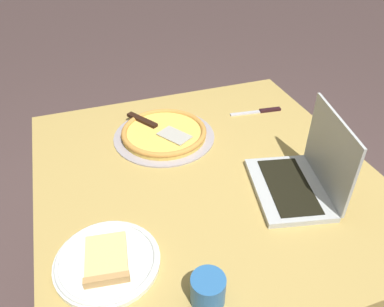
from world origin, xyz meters
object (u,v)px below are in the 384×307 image
Objects in this scene: laptop at (303,175)px; pizza_tray at (164,133)px; table_knife at (261,111)px; dining_table at (206,189)px; pizza_plate at (107,261)px; drink_cup at (208,290)px.

laptop reaches higher than pizza_tray.
dining_table is at bearing 40.09° from table_knife.
pizza_plate is 0.27m from drink_cup.
pizza_plate is (0.36, 0.25, 0.08)m from dining_table.
pizza_tray reaches higher than table_knife.
pizza_plate is 0.71× the size of pizza_tray.
pizza_plate reaches higher than table_knife.
drink_cup is (0.51, 0.72, 0.04)m from table_knife.
laptop is 0.48m from table_knife.
table_knife is (-0.11, -0.46, -0.05)m from laptop.
laptop reaches higher than pizza_plate.
laptop reaches higher than dining_table.
pizza_plate is 1.23× the size of table_knife.
laptop is at bearing 77.22° from table_knife.
dining_table is 14.03× the size of drink_cup.
table_knife is at bearing -142.47° from pizza_plate.
drink_cup is at bearing 32.38° from laptop.
pizza_plate is at bearing 7.88° from laptop.
table_knife is 2.70× the size of drink_cup.
dining_table is 0.27m from pizza_tray.
drink_cup is at bearing 139.13° from pizza_plate.
drink_cup reaches higher than dining_table.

